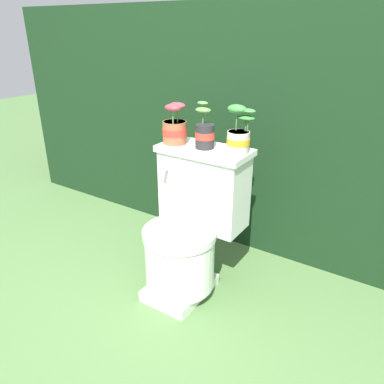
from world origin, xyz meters
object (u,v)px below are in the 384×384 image
toilet (191,226)px  potted_plant_midleft (205,133)px  potted_plant_left (175,128)px  potted_plant_middle (239,135)px

toilet → potted_plant_midleft: size_ratio=3.32×
toilet → potted_plant_left: size_ratio=3.48×
potted_plant_middle → potted_plant_left: bearing=-172.6°
potted_plant_left → potted_plant_midleft: 0.16m
potted_plant_midleft → potted_plant_middle: size_ratio=1.00×
toilet → potted_plant_middle: (0.17, 0.14, 0.46)m
toilet → potted_plant_midleft: 0.46m
potted_plant_left → potted_plant_middle: (0.33, 0.04, 0.01)m
toilet → potted_plant_middle: size_ratio=3.30×
toilet → potted_plant_left: 0.49m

